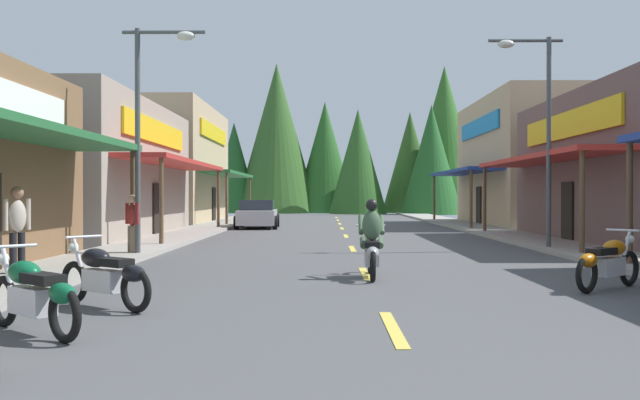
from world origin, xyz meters
The scene contains 17 objects.
ground centered at (0.00, 23.37, -0.05)m, with size 10.77×76.74×0.10m, color #4C4C4F.
sidewalk_left centered at (-6.48, 23.37, 0.06)m, with size 2.18×76.74×0.12m, color #9E9991.
sidewalk_right centered at (6.48, 23.37, 0.06)m, with size 2.18×76.74×0.12m, color #9E9991.
centerline_dashes centered at (0.00, 27.08, 0.01)m, with size 0.16×51.69×0.01m.
storefront_left_middle centered at (-10.69, 27.57, 2.66)m, with size 8.13×13.81×5.31m.
storefront_left_far centered at (-11.88, 42.29, 3.44)m, with size 10.48×13.29×6.88m.
storefront_right_far centered at (11.61, 38.12, 3.42)m, with size 9.95×12.93×6.85m.
streetlamp_left centered at (-5.44, 18.03, 3.96)m, with size 2.19×0.30×6.04m.
streetlamp_right centered at (5.45, 20.36, 4.11)m, with size 2.19×0.30×6.31m.
motorcycle_parked_right_3 centered at (4.08, 11.59, 0.49)m, with size 1.67×1.49×1.04m.
motorcycle_parked_left_1 centered at (-4.27, 7.52, 0.49)m, with size 1.67×1.49×1.04m.
motorcycle_parked_left_2 centered at (-4.04, 9.53, 0.49)m, with size 1.75×1.40×1.04m.
rider_cruising_lead centered at (0.09, 13.35, 0.66)m, with size 0.60×2.14×1.57m.
pedestrian_by_shop centered at (-6.84, 13.05, 1.06)m, with size 0.42×0.49×1.82m.
pedestrian_waiting centered at (-5.96, 18.12, 0.95)m, with size 0.45×0.43×1.65m.
parked_car_curbside centered at (-4.18, 34.68, 0.69)m, with size 2.17×4.35×1.40m.
treeline_backdrop centered at (1.83, 64.61, 5.87)m, with size 25.25×12.30×13.90m.
Camera 1 is at (-0.84, -0.88, 1.65)m, focal length 40.30 mm.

